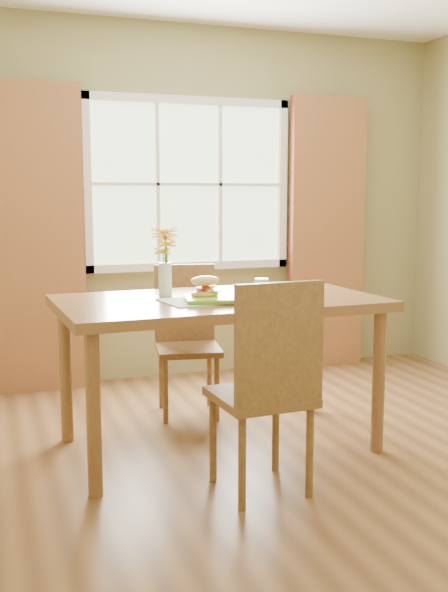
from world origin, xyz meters
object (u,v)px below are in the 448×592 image
object	(u,v)px
chair_near	(269,380)
flower_vase	(165,253)
chair_far	(186,332)
dining_table	(219,314)
water_glass	(261,289)
croissant_sandwich	(205,287)

from	to	relation	value
chair_near	flower_vase	world-z (taller)	flower_vase
chair_far	flower_vase	bearing A→B (deg)	-107.89
dining_table	water_glass	world-z (taller)	water_glass
chair_near	flower_vase	distance (m)	1.07
croissant_sandwich	flower_vase	size ratio (longest dim) A/B	0.44
chair_near	flower_vase	bearing A→B (deg)	102.74
chair_far	croissant_sandwich	xyz separation A→B (m)	(-0.12, -0.79, 0.40)
flower_vase	water_glass	bearing A→B (deg)	-31.42
croissant_sandwich	chair_far	bearing A→B (deg)	77.98
chair_near	water_glass	bearing A→B (deg)	67.41
dining_table	chair_near	bearing A→B (deg)	-92.21
chair_near	chair_far	bearing A→B (deg)	85.87
chair_far	water_glass	world-z (taller)	water_glass
dining_table	chair_far	bearing A→B (deg)	86.19
dining_table	chair_far	distance (m)	0.74
chair_near	croissant_sandwich	xyz separation A→B (m)	(-0.11, 0.62, 0.36)
croissant_sandwich	chair_near	bearing A→B (deg)	-83.02
chair_near	croissant_sandwich	world-z (taller)	chair_near
chair_far	flower_vase	xyz separation A→B (m)	(-0.27, -0.52, 0.57)
chair_far	water_glass	size ratio (longest dim) A/B	8.53
dining_table	croissant_sandwich	size ratio (longest dim) A/B	10.55
chair_far	croissant_sandwich	distance (m)	0.90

